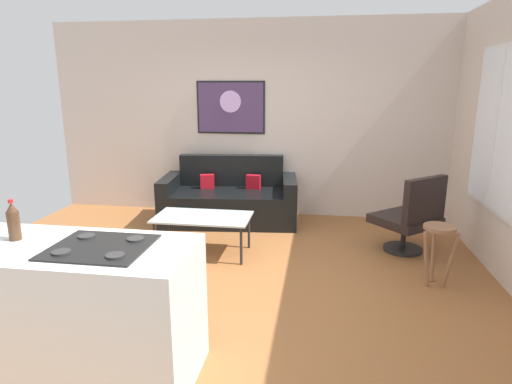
% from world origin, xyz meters
% --- Properties ---
extents(ground, '(6.40, 6.40, 0.04)m').
position_xyz_m(ground, '(0.00, 0.00, -0.02)').
color(ground, '#985D32').
extents(back_wall, '(6.40, 0.05, 2.80)m').
position_xyz_m(back_wall, '(0.00, 2.42, 1.40)').
color(back_wall, beige).
rests_on(back_wall, ground).
extents(couch, '(1.95, 1.08, 0.90)m').
position_xyz_m(couch, '(-0.45, 1.92, 0.30)').
color(couch, black).
rests_on(couch, ground).
extents(coffee_table, '(1.08, 0.59, 0.45)m').
position_xyz_m(coffee_table, '(-0.49, 0.68, 0.42)').
color(coffee_table, silver).
rests_on(coffee_table, ground).
extents(armchair, '(0.88, 0.87, 0.92)m').
position_xyz_m(armchair, '(1.86, 1.05, 0.44)').
color(armchair, black).
rests_on(armchair, ground).
extents(bar_stool, '(0.34, 0.34, 0.61)m').
position_xyz_m(bar_stool, '(1.95, 0.23, 0.46)').
color(bar_stool, '#8F6043').
rests_on(bar_stool, ground).
extents(kitchen_counter, '(1.79, 0.72, 0.94)m').
position_xyz_m(kitchen_counter, '(-0.84, -1.50, 0.46)').
color(kitchen_counter, white).
rests_on(kitchen_counter, ground).
extents(soda_bottle_2, '(0.08, 0.08, 0.27)m').
position_xyz_m(soda_bottle_2, '(-1.14, -1.45, 1.04)').
color(soda_bottle_2, '#4B301E').
rests_on(soda_bottle_2, kitchen_counter).
extents(wall_painting, '(1.01, 0.03, 0.76)m').
position_xyz_m(wall_painting, '(-0.51, 2.38, 1.58)').
color(wall_painting, black).
extents(window, '(0.03, 1.27, 1.69)m').
position_xyz_m(window, '(2.59, 0.90, 1.46)').
color(window, silver).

